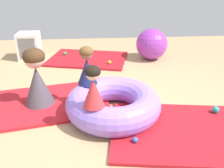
% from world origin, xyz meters
% --- Properties ---
extents(ground_plane, '(8.00, 8.00, 0.00)m').
position_xyz_m(ground_plane, '(0.00, 0.00, 0.00)').
color(ground_plane, tan).
extents(gym_mat_near_left, '(1.83, 1.49, 0.04)m').
position_xyz_m(gym_mat_near_left, '(-0.33, 2.17, 0.02)').
color(gym_mat_near_left, '#B21923').
rests_on(gym_mat_near_left, ground).
extents(gym_mat_far_left, '(1.75, 1.42, 0.04)m').
position_xyz_m(gym_mat_far_left, '(0.77, -0.55, 0.02)').
color(gym_mat_far_left, '#B21923').
rests_on(gym_mat_far_left, ground).
extents(gym_mat_center_rear, '(2.05, 1.47, 0.04)m').
position_xyz_m(gym_mat_center_rear, '(-0.99, 0.25, 0.02)').
color(gym_mat_center_rear, red).
rests_on(gym_mat_center_rear, ground).
extents(inflatable_cushion, '(1.23, 1.23, 0.35)m').
position_xyz_m(inflatable_cushion, '(0.02, -0.10, 0.18)').
color(inflatable_cushion, '#9975EA').
rests_on(inflatable_cushion, ground).
extents(child_in_navy, '(0.32, 0.32, 0.52)m').
position_xyz_m(child_in_navy, '(-0.30, 0.17, 0.60)').
color(child_in_navy, navy).
rests_on(child_in_navy, inflatable_cushion).
extents(child_in_red, '(0.34, 0.34, 0.48)m').
position_xyz_m(child_in_red, '(-0.23, -0.44, 0.59)').
color(child_in_red, red).
rests_on(child_in_red, inflatable_cushion).
extents(adult_seated, '(0.48, 0.48, 0.80)m').
position_xyz_m(adult_seated, '(-0.99, 0.25, 0.43)').
color(adult_seated, '#4C4751').
rests_on(adult_seated, gym_mat_center_rear).
extents(play_ball_pink, '(0.10, 0.10, 0.10)m').
position_xyz_m(play_ball_pink, '(-0.21, 0.11, 0.09)').
color(play_ball_pink, pink).
rests_on(play_ball_pink, gym_mat_center_rear).
extents(play_ball_yellow, '(0.07, 0.07, 0.07)m').
position_xyz_m(play_ball_yellow, '(0.11, 1.76, 0.08)').
color(play_ball_yellow, yellow).
rests_on(play_ball_yellow, gym_mat_near_left).
extents(play_ball_teal, '(0.09, 0.09, 0.09)m').
position_xyz_m(play_ball_teal, '(1.36, -0.22, 0.08)').
color(play_ball_teal, teal).
rests_on(play_ball_teal, gym_mat_far_left).
extents(play_ball_blue, '(0.06, 0.06, 0.06)m').
position_xyz_m(play_ball_blue, '(0.21, -0.74, 0.07)').
color(play_ball_blue, blue).
rests_on(play_ball_blue, gym_mat_far_left).
extents(play_ball_green, '(0.07, 0.07, 0.07)m').
position_xyz_m(play_ball_green, '(-0.84, 2.41, 0.08)').
color(play_ball_green, green).
rests_on(play_ball_green, gym_mat_near_left).
extents(exercise_ball_large, '(0.66, 0.66, 0.66)m').
position_xyz_m(exercise_ball_large, '(1.03, 2.11, 0.33)').
color(exercise_ball_large, purple).
rests_on(exercise_ball_large, ground).
extents(storage_cube, '(0.44, 0.44, 0.56)m').
position_xyz_m(storage_cube, '(-1.57, 2.33, 0.28)').
color(storage_cube, silver).
rests_on(storage_cube, ground).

